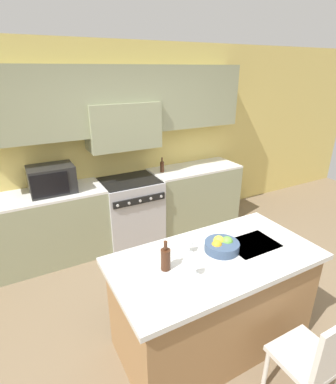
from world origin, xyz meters
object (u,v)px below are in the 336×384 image
Objects in this scene: range_stove at (131,210)px; oil_bottle_on_counter at (162,167)px; microwave at (52,179)px; fruit_bowl at (222,245)px; island_chair at (317,358)px; wine_glass_far at (189,241)px; wine_bottle at (166,259)px; wine_glass_near at (196,262)px.

range_stove is 4.24× the size of oil_bottle_on_counter.
microwave reaches higher than fruit_bowl.
range_stove is 2.88m from island_chair.
wine_glass_far is 0.76× the size of oil_bottle_on_counter.
oil_bottle_on_counter is at bearing 83.62° from island_chair.
microwave is 2.05m from wine_glass_far.
range_stove is 2.05m from fruit_bowl.
oil_bottle_on_counter is at bearing 63.24° from wine_bottle.
wine_glass_far is at bearing -67.48° from microwave.
fruit_bowl is 2.11m from oil_bottle_on_counter.
wine_bottle reaches higher than range_stove.
wine_bottle is at bearing -103.86° from range_stove.
wine_glass_far is at bearing 157.71° from fruit_bowl.
fruit_bowl is 1.34× the size of oil_bottle_on_counter.
range_stove is at bearing 83.67° from wine_glass_far.
fruit_bowl is (-0.17, 0.89, 0.45)m from island_chair.
island_chair is 5.57× the size of wine_glass_near.
microwave is at bearing 107.13° from wine_glass_near.
wine_glass_near is (-0.33, -2.15, 0.57)m from range_stove.
fruit_bowl reaches higher than range_stove.
wine_bottle is at bearing -75.86° from microwave.
range_stove is at bearing 76.14° from wine_bottle.
island_chair is at bearing -79.35° from fruit_bowl.
wine_bottle is at bearing -179.76° from fruit_bowl.
wine_glass_near is (0.16, -0.17, 0.02)m from wine_bottle.
oil_bottle_on_counter reaches higher than range_stove.
range_stove is at bearing -173.26° from oil_bottle_on_counter.
wine_bottle reaches higher than oil_bottle_on_counter.
wine_bottle is 1.49× the size of wine_glass_far.
island_chair is 1.01m from fruit_bowl.
range_stove is 3.18× the size of fruit_bowl.
wine_glass_near is 0.30m from wine_glass_far.
oil_bottle_on_counter reaches higher than wine_glass_far.
wine_bottle is 1.49× the size of wine_glass_near.
range_stove is 2.25m from wine_glass_near.
microwave is 3.19m from island_chair.
wine_bottle is at bearing -159.08° from wine_glass_far.
wine_glass_far is 0.29m from fruit_bowl.
range_stove is at bearing 91.41° from fruit_bowl.
wine_bottle is at bearing 128.55° from island_chair.
wine_bottle is at bearing 134.50° from wine_glass_near.
wine_bottle is 2.29m from oil_bottle_on_counter.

